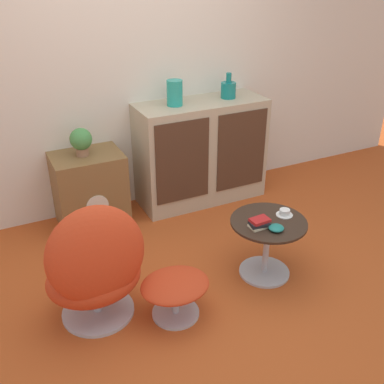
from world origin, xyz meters
TOP-DOWN VIEW (x-y plane):
  - ground_plane at (0.00, 0.00)m, footprint 12.00×12.00m
  - wall_back at (0.00, 1.58)m, footprint 6.40×0.06m
  - sideboard at (0.56, 1.31)m, footprint 1.20×0.48m
  - tv_console at (-0.51, 1.33)m, footprint 0.58×0.45m
  - egg_chair at (-0.79, 0.11)m, footprint 0.64×0.60m
  - ottoman at (-0.34, -0.07)m, footprint 0.45×0.39m
  - coffee_table at (0.44, 0.04)m, footprint 0.54×0.54m
  - vase_leftmost at (0.30, 1.32)m, footprint 0.14×0.14m
  - vase_inner_left at (0.84, 1.32)m, footprint 0.14×0.14m
  - potted_plant at (-0.54, 1.33)m, footprint 0.18×0.18m
  - teacup at (0.59, 0.05)m, footprint 0.12×0.12m
  - book_stack at (0.34, 0.00)m, footprint 0.15×0.11m
  - bowl at (0.42, -0.08)m, footprint 0.11×0.11m

SIDE VIEW (x-z plane):
  - ground_plane at x=0.00m, z-range 0.00..0.00m
  - ottoman at x=-0.34m, z-range 0.07..0.36m
  - coffee_table at x=0.44m, z-range 0.06..0.52m
  - tv_console at x=-0.51m, z-range 0.00..0.65m
  - egg_chair at x=-0.79m, z-range -0.02..0.84m
  - bowl at x=0.42m, z-range 0.45..0.49m
  - teacup at x=0.59m, z-range 0.45..0.50m
  - sideboard at x=0.56m, z-range 0.00..0.97m
  - book_stack at x=0.34m, z-range 0.45..0.51m
  - potted_plant at x=-0.54m, z-range 0.66..0.90m
  - vase_inner_left at x=0.84m, z-range 0.93..1.16m
  - vase_leftmost at x=0.30m, z-range 0.97..1.19m
  - wall_back at x=0.00m, z-range 0.00..2.60m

